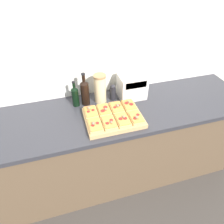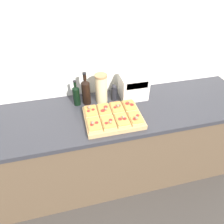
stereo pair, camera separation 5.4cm
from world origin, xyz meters
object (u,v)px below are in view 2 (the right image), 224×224
Objects in this scene: cutting_board at (113,118)px; grain_jar_tall at (101,88)px; wine_bottle at (86,91)px; toaster_oven at (133,87)px; olive_oil_bottle at (76,95)px; pepper_mill at (114,92)px.

cutting_board is 0.31m from grain_jar_tall.
wine_bottle is 0.44m from toaster_oven.
grain_jar_tall is at bearing 97.45° from cutting_board.
wine_bottle is 1.15× the size of toaster_oven.
cutting_board is 0.35m from wine_bottle.
olive_oil_bottle is (-0.26, 0.28, 0.08)m from cutting_board.
wine_bottle is 1.97× the size of pepper_mill.
grain_jar_tall is 0.13m from pepper_mill.
pepper_mill is (0.25, 0.00, -0.05)m from wine_bottle.
olive_oil_bottle is 0.91× the size of toaster_oven.
toaster_oven is at bearing -0.26° from pepper_mill.
pepper_mill is 0.58× the size of toaster_oven.
wine_bottle reaches higher than pepper_mill.
olive_oil_bottle is at bearing 180.00° from pepper_mill.
olive_oil_bottle is at bearing 180.00° from grain_jar_tall.
pepper_mill is (0.08, 0.28, 0.06)m from cutting_board.
cutting_board is at bearing -82.55° from grain_jar_tall.
wine_bottle is 0.26m from pepper_mill.
toaster_oven is (0.26, 0.28, 0.09)m from cutting_board.
toaster_oven is (0.30, -0.00, -0.02)m from grain_jar_tall.
grain_jar_tall reaches higher than pepper_mill.
grain_jar_tall is at bearing 0.00° from wine_bottle.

